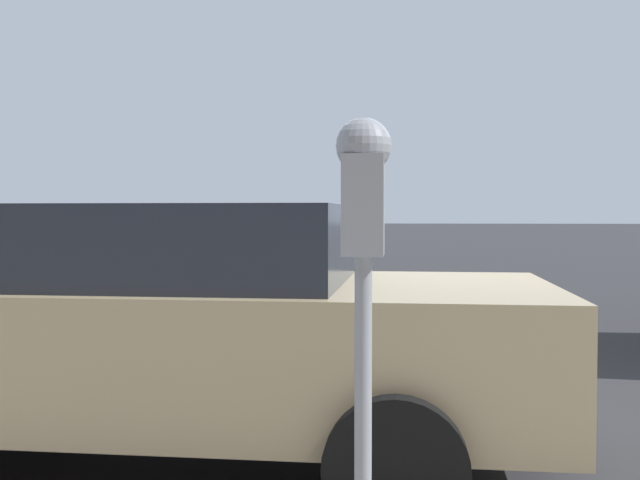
# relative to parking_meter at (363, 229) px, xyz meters

# --- Properties ---
(ground_plane) EXTENTS (220.00, 220.00, 0.00)m
(ground_plane) POSITION_rel_parking_meter_xyz_m (2.63, -0.46, -1.37)
(ground_plane) COLOR #2B2B2D
(parking_meter) EXTENTS (0.21, 0.19, 1.60)m
(parking_meter) POSITION_rel_parking_meter_xyz_m (0.00, 0.00, 0.00)
(parking_meter) COLOR gray
(parking_meter) RESTS_ON sidewalk
(car_tan) EXTENTS (2.09, 4.47, 1.47)m
(car_tan) POSITION_rel_parking_meter_xyz_m (1.63, 1.29, -0.58)
(car_tan) COLOR tan
(car_tan) RESTS_ON ground_plane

